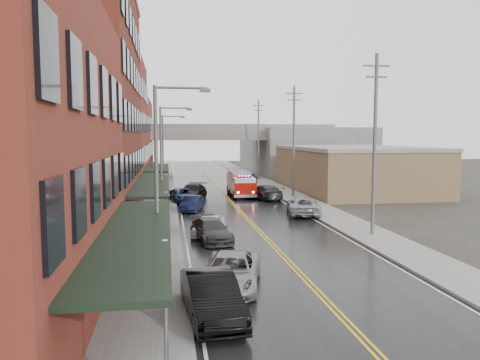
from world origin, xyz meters
TOP-DOWN VIEW (x-y plane):
  - ground at (0.00, 0.00)m, footprint 220.00×220.00m
  - road at (0.00, 30.00)m, footprint 11.00×160.00m
  - sidewalk_left at (-7.30, 30.00)m, footprint 3.00×160.00m
  - sidewalk_right at (7.30, 30.00)m, footprint 3.00×160.00m
  - curb_left at (-5.65, 30.00)m, footprint 0.30×160.00m
  - curb_right at (5.65, 30.00)m, footprint 0.30×160.00m
  - brick_building_b at (-13.30, 23.00)m, footprint 9.00×20.00m
  - brick_building_c at (-13.30, 40.50)m, footprint 9.00×15.00m
  - brick_building_far at (-13.30, 58.00)m, footprint 9.00×20.00m
  - tan_building at (16.00, 40.00)m, footprint 14.00×22.00m
  - right_far_block at (18.00, 70.00)m, footprint 18.00×30.00m
  - awning_0 at (-7.49, 4.00)m, footprint 2.60×16.00m
  - awning_1 at (-7.49, 23.00)m, footprint 2.60×18.00m
  - awning_2 at (-7.49, 40.50)m, footprint 2.60×13.00m
  - globe_lamp_0 at (-6.40, 2.00)m, footprint 0.44×0.44m
  - globe_lamp_1 at (-6.40, 16.00)m, footprint 0.44×0.44m
  - globe_lamp_2 at (-6.40, 30.00)m, footprint 0.44×0.44m
  - street_lamp_0 at (-6.55, 8.00)m, footprint 2.64×0.22m
  - street_lamp_1 at (-6.55, 24.00)m, footprint 2.64×0.22m
  - street_lamp_2 at (-6.55, 40.00)m, footprint 2.64×0.22m
  - utility_pole_0 at (7.20, 15.00)m, footprint 1.80×0.24m
  - utility_pole_1 at (7.20, 35.00)m, footprint 1.80×0.24m
  - utility_pole_2 at (7.20, 55.00)m, footprint 1.80×0.24m
  - overpass at (0.00, 62.00)m, footprint 40.00×10.00m
  - fire_truck at (1.67, 36.70)m, footprint 3.03×7.36m
  - parked_car_left_1 at (-4.75, 2.49)m, footprint 2.21×5.19m
  - parked_car_left_2 at (-3.60, 5.80)m, footprint 3.64×5.77m
  - parked_car_left_3 at (-3.60, 15.12)m, footprint 2.77×5.10m
  - parked_car_left_4 at (-3.60, 16.97)m, footprint 2.92×4.39m
  - parked_car_left_5 at (-4.20, 27.20)m, footprint 2.48×4.37m
  - parked_car_left_6 at (-4.84, 33.20)m, footprint 3.05×5.26m
  - parked_car_left_7 at (-3.78, 34.80)m, footprint 3.84×6.01m
  - parked_car_right_0 at (5.00, 23.80)m, footprint 3.77×6.10m
  - parked_car_right_1 at (3.81, 33.77)m, footprint 3.34×5.72m
  - parked_car_right_2 at (3.60, 46.20)m, footprint 1.98×4.21m
  - parked_car_right_3 at (4.48, 50.38)m, footprint 2.65×4.76m

SIDE VIEW (x-z plane):
  - ground at x=0.00m, z-range 0.00..0.00m
  - road at x=0.00m, z-range 0.00..0.02m
  - sidewalk_left at x=-7.30m, z-range 0.00..0.15m
  - sidewalk_right at x=7.30m, z-range 0.00..0.15m
  - curb_left at x=-5.65m, z-range 0.00..0.15m
  - curb_right at x=5.65m, z-range 0.00..0.15m
  - parked_car_left_5 at x=-4.20m, z-range 0.00..1.36m
  - parked_car_left_6 at x=-4.84m, z-range 0.00..1.38m
  - parked_car_left_4 at x=-3.60m, z-range 0.00..1.39m
  - parked_car_right_2 at x=3.60m, z-range 0.00..1.39m
  - parked_car_left_3 at x=-3.60m, z-range 0.00..1.40m
  - parked_car_left_2 at x=-3.60m, z-range 0.00..1.48m
  - parked_car_right_3 at x=4.48m, z-range 0.00..1.49m
  - parked_car_right_1 at x=3.81m, z-range 0.00..1.56m
  - parked_car_right_0 at x=5.00m, z-range 0.00..1.58m
  - parked_car_left_7 at x=-3.78m, z-range 0.00..1.62m
  - parked_car_left_1 at x=-4.75m, z-range 0.00..1.66m
  - fire_truck at x=1.67m, z-range 0.11..2.79m
  - globe_lamp_0 at x=-6.40m, z-range 0.75..3.87m
  - globe_lamp_1 at x=-6.40m, z-range 0.75..3.87m
  - globe_lamp_2 at x=-6.40m, z-range 0.75..3.87m
  - tan_building at x=16.00m, z-range 0.00..5.00m
  - awning_2 at x=-7.49m, z-range 1.44..4.53m
  - awning_0 at x=-7.49m, z-range 1.44..4.53m
  - awning_1 at x=-7.49m, z-range 1.44..4.53m
  - right_far_block at x=18.00m, z-range 0.00..8.00m
  - street_lamp_0 at x=-6.55m, z-range 0.69..9.69m
  - street_lamp_1 at x=-6.55m, z-range 0.69..9.69m
  - street_lamp_2 at x=-6.55m, z-range 0.69..9.69m
  - overpass at x=0.00m, z-range 2.24..9.74m
  - brick_building_far at x=-13.30m, z-range 0.00..12.00m
  - utility_pole_0 at x=7.20m, z-range 0.31..12.31m
  - utility_pole_1 at x=7.20m, z-range 0.31..12.31m
  - utility_pole_2 at x=7.20m, z-range 0.31..12.31m
  - brick_building_c at x=-13.30m, z-range 0.00..15.00m
  - brick_building_b at x=-13.30m, z-range 0.00..18.00m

